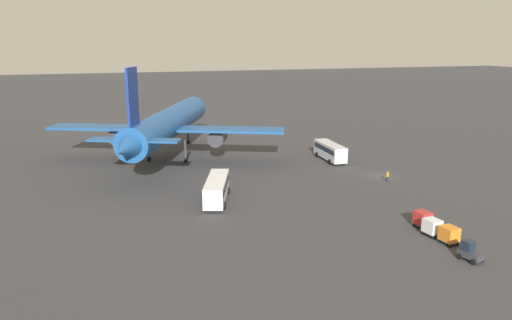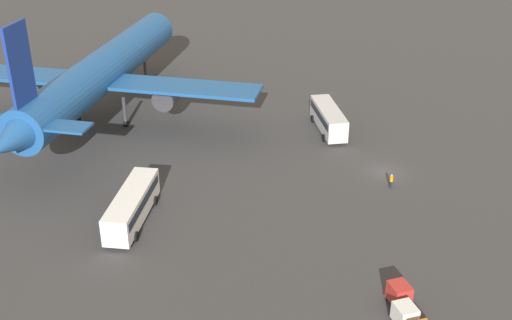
% 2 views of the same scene
% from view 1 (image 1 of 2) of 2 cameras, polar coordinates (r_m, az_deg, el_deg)
% --- Properties ---
extents(ground_plane, '(600.00, 600.00, 0.00)m').
position_cam_1_polar(ground_plane, '(88.44, 13.85, -1.73)').
color(ground_plane, '#38383A').
extents(airplane, '(49.85, 43.13, 18.74)m').
position_cam_1_polar(airplane, '(97.04, -10.01, 4.06)').
color(airplane, '#1E5193').
rests_on(airplane, ground).
extents(shuttle_bus_near, '(10.40, 3.42, 3.31)m').
position_cam_1_polar(shuttle_bus_near, '(97.36, 8.46, 1.11)').
color(shuttle_bus_near, silver).
rests_on(shuttle_bus_near, ground).
extents(shuttle_bus_far, '(11.57, 6.30, 3.36)m').
position_cam_1_polar(shuttle_bus_far, '(72.11, -4.51, -3.17)').
color(shuttle_bus_far, white).
rests_on(shuttle_bus_far, ground).
extents(baggage_tug, '(2.64, 2.12, 2.10)m').
position_cam_1_polar(baggage_tug, '(58.11, 23.24, -9.61)').
color(baggage_tug, '#333338').
rests_on(baggage_tug, ground).
extents(worker_person, '(0.38, 0.38, 1.74)m').
position_cam_1_polar(worker_person, '(84.71, 14.80, -1.84)').
color(worker_person, '#1E1E2D').
rests_on(worker_person, ground).
extents(cargo_cart_orange, '(2.16, 1.88, 2.06)m').
position_cam_1_polar(cargo_cart_orange, '(61.46, 21.22, -7.90)').
color(cargo_cart_orange, '#38383D').
rests_on(cargo_cart_orange, ground).
extents(cargo_cart_white, '(2.16, 1.88, 2.06)m').
position_cam_1_polar(cargo_cart_white, '(63.20, 19.49, -7.16)').
color(cargo_cart_white, '#38383D').
rests_on(cargo_cart_white, ground).
extents(cargo_cart_red, '(2.16, 1.88, 2.06)m').
position_cam_1_polar(cargo_cart_red, '(65.53, 18.53, -6.35)').
color(cargo_cart_red, '#38383D').
rests_on(cargo_cart_red, ground).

